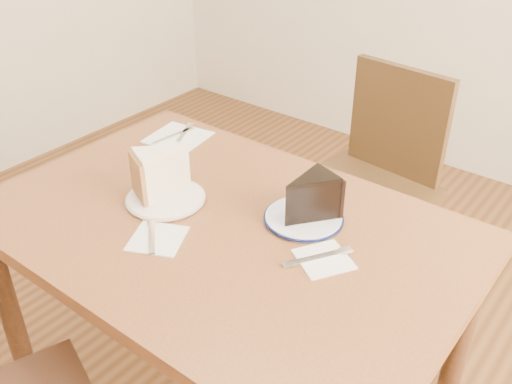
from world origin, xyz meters
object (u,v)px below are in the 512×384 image
Objects in this scene: table at (224,254)px; carrot_cake at (165,173)px; chocolate_cake at (307,201)px; plate_navy at (304,218)px; chair_far at (370,183)px; plate_cream at (166,199)px.

carrot_cake is (-0.20, 0.01, 0.17)m from table.
carrot_cake is 1.03× the size of chocolate_cake.
plate_navy is 0.38m from carrot_cake.
chair_far reaches higher than carrot_cake.
plate_navy is at bearing 107.62° from chair_far.
carrot_cake is at bearing 80.11° from chair_far.
chair_far is 6.76× the size of chocolate_cake.
table is 6.02× the size of plate_cream.
plate_navy is (0.13, -0.65, 0.25)m from chair_far.
chair_far is 6.57× the size of carrot_cake.
chair_far is 4.52× the size of plate_cream.
chair_far is at bearing 88.47° from table.
table is at bearing 56.78° from chocolate_cake.
plate_navy is at bearing 40.93° from table.
chair_far reaches higher than plate_cream.
table is at bearing 4.86° from plate_cream.
chocolate_cake is (0.01, -0.00, 0.06)m from plate_navy.
table is at bearing 23.00° from carrot_cake.
chocolate_cake is (0.16, 0.13, 0.16)m from table.
chair_far is 0.86m from carrot_cake.
chocolate_cake is at bearing 22.83° from plate_cream.
table is at bearing -139.07° from plate_navy.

